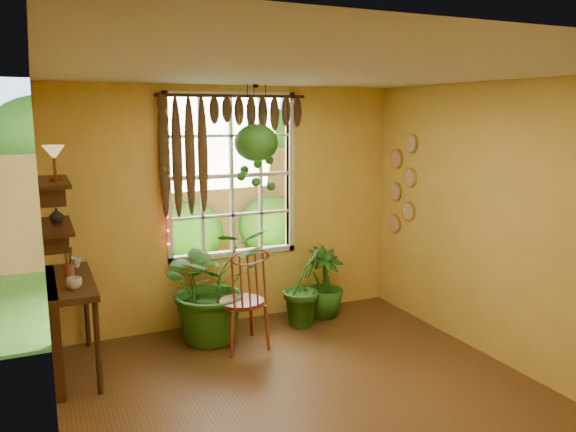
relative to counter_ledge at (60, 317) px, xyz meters
name	(u,v)px	position (x,y,z in m)	size (l,w,h in m)	color
floor	(324,410)	(1.91, -1.60, -0.55)	(4.50, 4.50, 0.00)	#573519
ceiling	(329,71)	(1.91, -1.60, 2.15)	(4.50, 4.50, 0.00)	silver
wall_back	(233,207)	(1.91, 0.65, 0.80)	(4.00, 4.00, 0.00)	#E6BB4E
wall_left	(47,282)	(-0.09, -1.60, 0.80)	(4.50, 4.50, 0.00)	#E6BB4E
wall_right	(518,229)	(3.91, -1.60, 0.80)	(4.50, 4.50, 0.00)	#E6BB4E
window	(231,176)	(1.91, 0.68, 1.15)	(1.52, 0.10, 1.86)	silver
valance_vine	(227,124)	(1.82, 0.56, 1.73)	(1.70, 0.12, 1.10)	#3D2310
string_lights	(166,175)	(1.15, 0.59, 1.20)	(0.03, 0.03, 1.54)	#FF2633
wall_plates	(402,185)	(3.89, 0.19, 1.00)	(0.04, 0.32, 1.10)	#F0E1C4
counter_ledge	(60,317)	(0.00, 0.00, 0.00)	(0.40, 1.20, 0.90)	#3D2310
shelf_lower	(57,226)	(0.03, 0.00, 0.85)	(0.25, 0.90, 0.04)	#3D2310
shelf_upper	(54,182)	(0.03, 0.00, 1.25)	(0.25, 0.90, 0.04)	#3D2310
backyard	(166,173)	(2.15, 5.27, 0.73)	(14.00, 10.00, 12.00)	#2B5618
windsor_chair	(243,315)	(1.73, -0.15, -0.19)	(0.49, 0.52, 1.24)	brown
potted_plant_left	(212,284)	(1.51, 0.20, 0.07)	(1.11, 0.96, 1.24)	#134612
potted_plant_mid	(304,286)	(2.59, 0.19, -0.09)	(0.51, 0.41, 0.92)	#134612
potted_plant_right	(324,283)	(2.92, 0.33, -0.14)	(0.47, 0.47, 0.83)	#134612
hanging_basket	(256,148)	(2.09, 0.37, 1.48)	(0.48, 0.48, 1.15)	black
cup_a	(74,283)	(0.13, -0.32, 0.40)	(0.13, 0.13, 0.10)	silver
cup_b	(76,262)	(0.19, 0.41, 0.40)	(0.11, 0.11, 0.10)	beige
brush_jar	(68,262)	(0.11, 0.10, 0.49)	(0.10, 0.10, 0.35)	brown
shelf_vase	(56,215)	(0.04, 0.11, 0.93)	(0.13, 0.13, 0.13)	#B2AD99
tiffany_lamp	(54,155)	(0.05, -0.11, 1.49)	(0.19, 0.19, 0.31)	#573019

